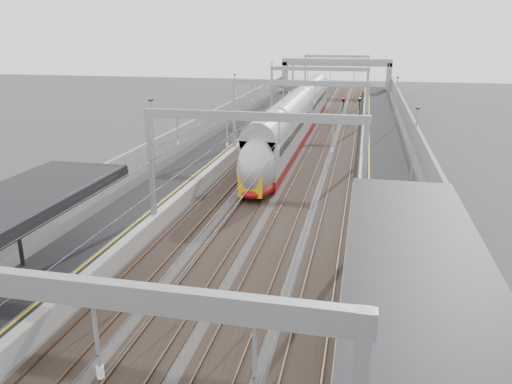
% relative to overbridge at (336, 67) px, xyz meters
% --- Properties ---
extents(platform_left, '(4.00, 120.00, 1.00)m').
position_rel_overbridge_xyz_m(platform_left, '(-8.00, -55.00, -4.81)').
color(platform_left, black).
rests_on(platform_left, ground).
extents(platform_right, '(4.00, 120.00, 1.00)m').
position_rel_overbridge_xyz_m(platform_right, '(8.00, -55.00, -4.81)').
color(platform_right, black).
rests_on(platform_right, ground).
extents(tracks, '(11.40, 140.00, 0.20)m').
position_rel_overbridge_xyz_m(tracks, '(0.00, -55.00, -5.26)').
color(tracks, black).
rests_on(tracks, ground).
extents(overhead_line, '(13.00, 140.00, 6.60)m').
position_rel_overbridge_xyz_m(overhead_line, '(0.00, -48.38, 0.83)').
color(overhead_line, gray).
rests_on(overhead_line, platform_left).
extents(overbridge, '(22.00, 2.20, 6.90)m').
position_rel_overbridge_xyz_m(overbridge, '(0.00, 0.00, 0.00)').
color(overbridge, gray).
rests_on(overbridge, ground).
extents(wall_left, '(0.30, 120.00, 3.20)m').
position_rel_overbridge_xyz_m(wall_left, '(-11.20, -55.00, -3.71)').
color(wall_left, gray).
rests_on(wall_left, ground).
extents(wall_right, '(0.30, 120.00, 3.20)m').
position_rel_overbridge_xyz_m(wall_right, '(11.20, -55.00, -3.71)').
color(wall_right, gray).
rests_on(wall_right, ground).
extents(train, '(2.80, 51.02, 4.42)m').
position_rel_overbridge_xyz_m(train, '(-1.50, -48.47, -3.15)').
color(train, maroon).
rests_on(train, ground).
extents(signal_green, '(0.32, 0.32, 3.48)m').
position_rel_overbridge_xyz_m(signal_green, '(-5.20, -29.40, -2.89)').
color(signal_green, black).
rests_on(signal_green, ground).
extents(signal_red_near, '(0.32, 0.32, 3.48)m').
position_rel_overbridge_xyz_m(signal_red_near, '(3.20, -34.75, -2.89)').
color(signal_red_near, black).
rests_on(signal_red_near, ground).
extents(signal_red_far, '(0.32, 0.32, 3.48)m').
position_rel_overbridge_xyz_m(signal_red_far, '(5.40, -33.69, -2.89)').
color(signal_red_far, black).
rests_on(signal_red_far, ground).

